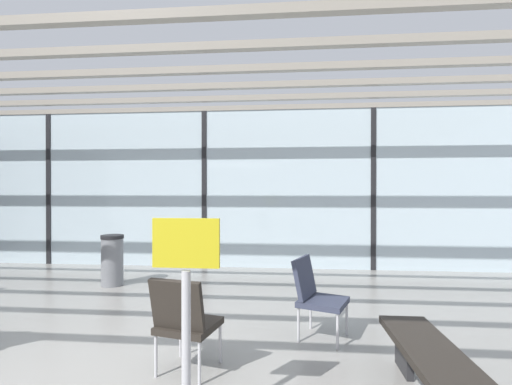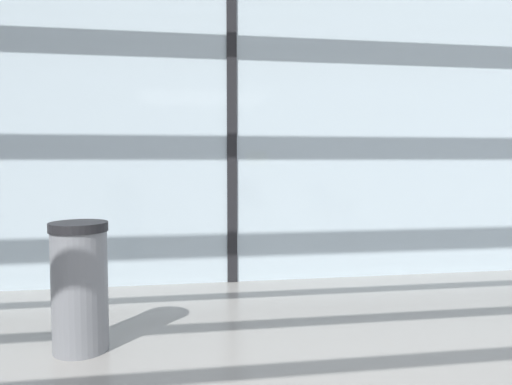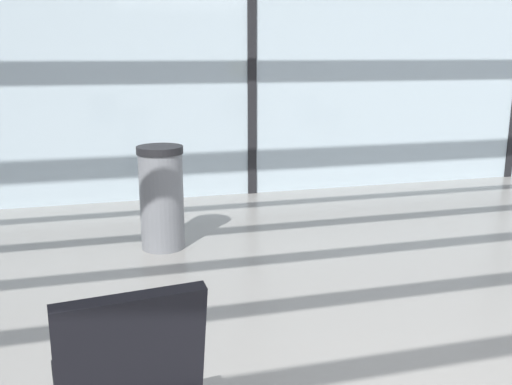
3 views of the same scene
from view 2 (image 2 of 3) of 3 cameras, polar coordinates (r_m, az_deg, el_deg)
glass_curtain_wall at (r=5.06m, az=-2.90°, el=8.20°), size 14.00×0.08×3.30m
window_mullion_1 at (r=5.06m, az=-2.90°, el=8.20°), size 0.10×0.12×3.30m
parked_airplane at (r=9.14m, az=-7.36°, el=7.53°), size 13.99×3.71×3.71m
trash_bin at (r=3.49m, az=-19.88°, el=-10.27°), size 0.38×0.38×0.86m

